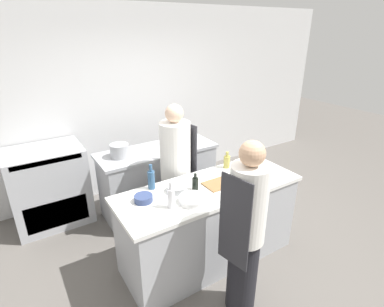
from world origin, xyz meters
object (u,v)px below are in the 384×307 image
bowl_prep_small (143,198)px  stockpot (120,151)px  bottle_vinegar (254,159)px  bottle_water (171,198)px  bottle_sauce (227,161)px  bowl_ceramic_blue (193,200)px  chef_at_stove (176,173)px  bottle_cooking_oil (151,179)px  oven_range (50,186)px  bowl_mixing_large (177,188)px  chef_at_prep_near (245,232)px  bottle_olive_oil (256,176)px  bottle_wine (195,183)px  cup (263,181)px

bowl_prep_small → stockpot: 1.16m
bottle_vinegar → bottle_water: bottle_vinegar is taller
bottle_vinegar → bottle_sauce: (-0.27, 0.18, -0.03)m
bowl_ceramic_blue → stockpot: 1.42m
bowl_ceramic_blue → chef_at_stove: bearing=72.3°
stockpot → bottle_sauce: bearing=-45.5°
bottle_vinegar → bottle_cooking_oil: bottle_vinegar is taller
oven_range → chef_at_stove: (1.28, -1.13, 0.32)m
bowl_mixing_large → bowl_ceramic_blue: (0.02, -0.26, -0.01)m
chef_at_prep_near → bottle_olive_oil: size_ratio=5.58×
bowl_mixing_large → chef_at_prep_near: bearing=-75.0°
bottle_olive_oil → bottle_vinegar: bearing=48.9°
chef_at_prep_near → bottle_olive_oil: 0.71m
bottle_wine → cup: bearing=-24.2°
oven_range → cup: 2.75m
chef_at_stove → bottle_wine: size_ratio=9.28×
bottle_sauce → bowl_mixing_large: bottle_sauce is taller
chef_at_prep_near → bottle_olive_oil: bearing=-60.9°
chef_at_prep_near → bottle_sauce: 1.12m
oven_range → chef_at_stove: size_ratio=0.62×
bottle_cooking_oil → bowl_mixing_large: bearing=-44.5°
bottle_wine → chef_at_prep_near: bearing=-86.6°
bottle_wine → bowl_ceramic_blue: bottle_wine is taller
bowl_mixing_large → stockpot: 1.16m
bottle_vinegar → cup: size_ratio=3.13×
chef_at_prep_near → bowl_mixing_large: bearing=4.2°
bottle_olive_oil → bowl_prep_small: bearing=162.0°
chef_at_stove → bottle_cooking_oil: bearing=-65.6°
bottle_wine → bowl_prep_small: 0.55m
bowl_prep_small → bowl_ceramic_blue: bearing=-34.2°
oven_range → chef_at_stove: bearing=-41.4°
chef_at_stove → stockpot: 0.81m
stockpot → chef_at_prep_near: bearing=-78.4°
oven_range → bottle_olive_oil: (1.76, -1.98, 0.52)m
chef_at_prep_near → bottle_water: 0.72m
chef_at_prep_near → cup: (0.61, 0.43, 0.12)m
oven_range → bowl_ceramic_blue: bearing=-61.1°
bottle_olive_oil → cup: size_ratio=3.45×
chef_at_prep_near → bottle_wine: bearing=-7.4°
bottle_sauce → stockpot: 1.37m
oven_range → bottle_cooking_oil: bearing=-60.1°
bottle_water → cup: bottle_water is taller
bowl_ceramic_blue → chef_at_prep_near: bearing=-70.4°
bottle_wine → bottle_sauce: 0.65m
bottle_wine → stockpot: bearing=106.3°
chef_at_stove → bottle_vinegar: (0.78, -0.50, 0.19)m
bottle_cooking_oil → bottle_sauce: 0.97m
oven_range → chef_at_prep_near: chef_at_prep_near is taller
bottle_vinegar → bottle_water: size_ratio=1.04×
oven_range → bottle_water: (0.82, -1.85, 0.51)m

